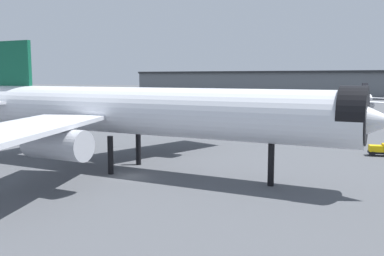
% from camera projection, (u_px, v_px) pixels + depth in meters
% --- Properties ---
extents(ground, '(900.00, 900.00, 0.00)m').
position_uv_depth(ground, '(131.00, 176.00, 50.23)').
color(ground, '#4C4F54').
extents(airliner_near_gate, '(58.25, 53.21, 16.78)m').
position_uv_depth(airliner_near_gate, '(139.00, 112.00, 52.35)').
color(airliner_near_gate, silver).
rests_on(airliner_near_gate, ground).
extents(airliner_far_taxiway, '(30.40, 33.90, 9.55)m').
position_uv_depth(airliner_far_taxiway, '(345.00, 100.00, 134.84)').
color(airliner_far_taxiway, white).
rests_on(airliner_far_taxiway, ground).
extents(terminal_building, '(229.91, 48.62, 21.97)m').
position_uv_depth(terminal_building, '(313.00, 84.00, 244.51)').
color(terminal_building, slate).
rests_on(terminal_building, ground).
extents(baggage_tug_wing, '(3.46, 2.44, 1.85)m').
position_uv_depth(baggage_tug_wing, '(381.00, 149.00, 63.11)').
color(baggage_tug_wing, black).
rests_on(baggage_tug_wing, ground).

